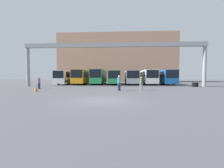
{
  "coord_description": "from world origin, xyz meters",
  "views": [
    {
      "loc": [
        1.19,
        -10.11,
        1.57
      ],
      "look_at": [
        -0.39,
        18.61,
        0.3
      ],
      "focal_mm": 24.0,
      "sensor_mm": 36.0,
      "label": 1
    }
  ],
  "objects_px": {
    "traffic_cone": "(36,89)",
    "bus_slot_5": "(147,76)",
    "pedestrian_near_left": "(141,83)",
    "bus_slot_3": "(115,77)",
    "bus_slot_6": "(164,77)",
    "pedestrian_far_center": "(39,83)",
    "bus_slot_0": "(69,77)",
    "tire_stack": "(195,85)",
    "bus_slot_2": "(99,76)",
    "pedestrian_near_right": "(119,83)",
    "bus_slot_1": "(83,76)",
    "bus_slot_4": "(131,77)"
  },
  "relations": [
    {
      "from": "traffic_cone",
      "to": "bus_slot_5",
      "type": "bearing_deg",
      "value": 49.3
    },
    {
      "from": "pedestrian_near_left",
      "to": "bus_slot_5",
      "type": "bearing_deg",
      "value": 88.87
    },
    {
      "from": "bus_slot_3",
      "to": "bus_slot_6",
      "type": "relative_size",
      "value": 1.06
    },
    {
      "from": "bus_slot_3",
      "to": "traffic_cone",
      "type": "height_order",
      "value": "bus_slot_3"
    },
    {
      "from": "bus_slot_3",
      "to": "pedestrian_far_center",
      "type": "bearing_deg",
      "value": -123.69
    },
    {
      "from": "bus_slot_0",
      "to": "pedestrian_far_center",
      "type": "distance_m",
      "value": 15.16
    },
    {
      "from": "bus_slot_6",
      "to": "tire_stack",
      "type": "distance_m",
      "value": 8.88
    },
    {
      "from": "bus_slot_2",
      "to": "pedestrian_near_right",
      "type": "relative_size",
      "value": 6.22
    },
    {
      "from": "tire_stack",
      "to": "bus_slot_2",
      "type": "bearing_deg",
      "value": 153.91
    },
    {
      "from": "bus_slot_1",
      "to": "pedestrian_near_left",
      "type": "height_order",
      "value": "bus_slot_1"
    },
    {
      "from": "bus_slot_5",
      "to": "bus_slot_6",
      "type": "relative_size",
      "value": 1.02
    },
    {
      "from": "bus_slot_5",
      "to": "traffic_cone",
      "type": "relative_size",
      "value": 18.17
    },
    {
      "from": "bus_slot_0",
      "to": "tire_stack",
      "type": "height_order",
      "value": "bus_slot_0"
    },
    {
      "from": "pedestrian_near_left",
      "to": "bus_slot_2",
      "type": "bearing_deg",
      "value": 126.44
    },
    {
      "from": "bus_slot_1",
      "to": "traffic_cone",
      "type": "xyz_separation_m",
      "value": [
        -0.88,
        -17.89,
        -1.53
      ]
    },
    {
      "from": "bus_slot_3",
      "to": "tire_stack",
      "type": "bearing_deg",
      "value": -32.1
    },
    {
      "from": "bus_slot_2",
      "to": "bus_slot_3",
      "type": "relative_size",
      "value": 0.98
    },
    {
      "from": "bus_slot_2",
      "to": "bus_slot_6",
      "type": "relative_size",
      "value": 1.04
    },
    {
      "from": "bus_slot_1",
      "to": "pedestrian_far_center",
      "type": "bearing_deg",
      "value": -99.85
    },
    {
      "from": "pedestrian_near_right",
      "to": "pedestrian_far_center",
      "type": "bearing_deg",
      "value": -33.1
    },
    {
      "from": "bus_slot_6",
      "to": "tire_stack",
      "type": "relative_size",
      "value": 10.39
    },
    {
      "from": "bus_slot_5",
      "to": "tire_stack",
      "type": "bearing_deg",
      "value": -52.63
    },
    {
      "from": "bus_slot_0",
      "to": "tire_stack",
      "type": "relative_size",
      "value": 11.7
    },
    {
      "from": "bus_slot_0",
      "to": "pedestrian_near_left",
      "type": "relative_size",
      "value": 7.37
    },
    {
      "from": "pedestrian_near_right",
      "to": "tire_stack",
      "type": "distance_m",
      "value": 15.05
    },
    {
      "from": "bus_slot_5",
      "to": "pedestrian_far_center",
      "type": "relative_size",
      "value": 6.8
    },
    {
      "from": "bus_slot_6",
      "to": "pedestrian_near_right",
      "type": "height_order",
      "value": "bus_slot_6"
    },
    {
      "from": "bus_slot_4",
      "to": "traffic_cone",
      "type": "distance_m",
      "value": 21.64
    },
    {
      "from": "bus_slot_2",
      "to": "tire_stack",
      "type": "distance_m",
      "value": 19.45
    },
    {
      "from": "bus_slot_1",
      "to": "tire_stack",
      "type": "relative_size",
      "value": 10.28
    },
    {
      "from": "bus_slot_1",
      "to": "pedestrian_near_right",
      "type": "distance_m",
      "value": 18.38
    },
    {
      "from": "bus_slot_3",
      "to": "pedestrian_far_center",
      "type": "xyz_separation_m",
      "value": [
        -9.82,
        -14.72,
        -0.85
      ]
    },
    {
      "from": "pedestrian_far_center",
      "to": "tire_stack",
      "type": "xyz_separation_m",
      "value": [
        23.57,
        6.1,
        -0.5
      ]
    },
    {
      "from": "bus_slot_5",
      "to": "pedestrian_near_left",
      "type": "distance_m",
      "value": 16.29
    },
    {
      "from": "bus_slot_6",
      "to": "traffic_cone",
      "type": "bearing_deg",
      "value": -136.91
    },
    {
      "from": "bus_slot_0",
      "to": "bus_slot_1",
      "type": "distance_m",
      "value": 3.74
    },
    {
      "from": "bus_slot_0",
      "to": "tire_stack",
      "type": "bearing_deg",
      "value": -19.98
    },
    {
      "from": "bus_slot_1",
      "to": "bus_slot_2",
      "type": "relative_size",
      "value": 0.95
    },
    {
      "from": "traffic_cone",
      "to": "bus_slot_3",
      "type": "bearing_deg",
      "value": 65.81
    },
    {
      "from": "bus_slot_2",
      "to": "pedestrian_near_left",
      "type": "height_order",
      "value": "bus_slot_2"
    },
    {
      "from": "bus_slot_4",
      "to": "bus_slot_6",
      "type": "height_order",
      "value": "bus_slot_6"
    },
    {
      "from": "bus_slot_6",
      "to": "pedestrian_near_left",
      "type": "xyz_separation_m",
      "value": [
        -7.23,
        -15.77,
        -0.89
      ]
    },
    {
      "from": "bus_slot_2",
      "to": "bus_slot_3",
      "type": "distance_m",
      "value": 3.67
    },
    {
      "from": "bus_slot_6",
      "to": "tire_stack",
      "type": "xyz_separation_m",
      "value": [
        2.77,
        -8.32,
        -1.41
      ]
    },
    {
      "from": "bus_slot_2",
      "to": "bus_slot_0",
      "type": "bearing_deg",
      "value": 176.34
    },
    {
      "from": "bus_slot_4",
      "to": "pedestrian_near_right",
      "type": "bearing_deg",
      "value": -98.97
    },
    {
      "from": "bus_slot_4",
      "to": "pedestrian_near_right",
      "type": "distance_m",
      "value": 16.71
    },
    {
      "from": "bus_slot_4",
      "to": "bus_slot_2",
      "type": "bearing_deg",
      "value": 179.12
    },
    {
      "from": "bus_slot_1",
      "to": "bus_slot_6",
      "type": "height_order",
      "value": "bus_slot_1"
    },
    {
      "from": "bus_slot_1",
      "to": "pedestrian_near_left",
      "type": "relative_size",
      "value": 6.47
    }
  ]
}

